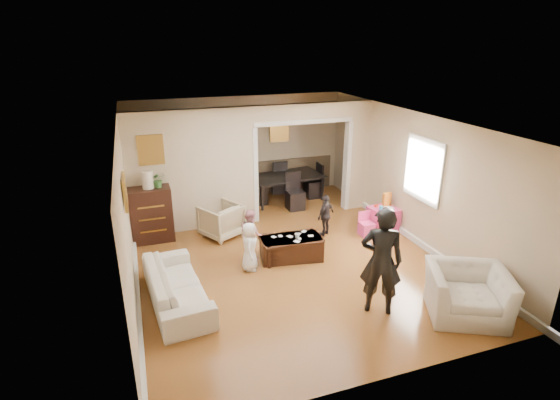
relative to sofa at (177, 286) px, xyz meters
name	(u,v)px	position (x,y,z in m)	size (l,w,h in m)	color
floor	(283,254)	(2.12, 0.98, -0.29)	(7.00, 7.00, 0.00)	#A86B2B
partition_left	(194,171)	(0.75, 2.78, 1.01)	(2.75, 0.18, 2.60)	#C4AE8F
partition_right	(356,156)	(4.60, 2.78, 1.01)	(0.55, 0.18, 2.60)	#C4AE8F
partition_header	(304,111)	(3.22, 2.78, 2.13)	(2.22, 0.18, 0.35)	#C4AE8F
window_pane	(424,170)	(4.85, 0.58, 1.26)	(0.03, 0.95, 1.10)	white
framed_art_partition	(151,150)	(-0.08, 2.68, 1.56)	(0.45, 0.03, 0.55)	brown
framed_art_sofa_wall	(125,192)	(-0.59, 0.38, 1.51)	(0.03, 0.55, 0.40)	brown
framed_art_alcove	(279,130)	(3.22, 4.42, 1.41)	(0.45, 0.03, 0.55)	brown
sofa	(177,286)	(0.00, 0.00, 0.00)	(2.01, 0.79, 0.59)	#EEE3CD
armchair_back	(221,220)	(1.17, 2.19, 0.05)	(0.74, 0.77, 0.70)	#C6B689
armchair_front	(467,293)	(4.07, -1.75, 0.07)	(1.13, 0.99, 0.73)	#EEE3CD
dresser	(152,215)	(-0.20, 2.44, 0.27)	(0.83, 0.46, 1.13)	black
table_lamp	(148,180)	(-0.20, 2.44, 1.02)	(0.22, 0.22, 0.36)	beige
potted_plant	(158,180)	(0.00, 2.44, 1.00)	(0.29, 0.25, 0.32)	#3D6F31
coffee_table	(291,248)	(2.21, 0.78, -0.08)	(1.13, 0.57, 0.43)	#331910
coffee_cup	(297,236)	(2.31, 0.73, 0.18)	(0.10, 0.10, 0.09)	silver
play_table	(383,219)	(4.53, 1.32, -0.03)	(0.54, 0.54, 0.52)	#D53876
cereal_box	(387,199)	(4.65, 1.42, 0.37)	(0.20, 0.07, 0.30)	yellow
cyan_cup	(381,208)	(4.43, 1.27, 0.26)	(0.08, 0.08, 0.08)	#27AAC7
toy_block	(376,206)	(4.41, 1.44, 0.25)	(0.08, 0.06, 0.05)	red
play_bowl	(389,209)	(4.58, 1.20, 0.25)	(0.20, 0.20, 0.05)	white
dining_table	(286,188)	(3.19, 3.76, 0.03)	(1.87, 1.04, 0.66)	black
adult_person	(381,261)	(2.87, -1.24, 0.56)	(0.62, 0.41, 1.71)	black
child_kneel_a	(250,247)	(1.36, 0.63, 0.16)	(0.44, 0.29, 0.91)	white
child_kneel_b	(251,234)	(1.51, 1.08, 0.19)	(0.47, 0.36, 0.96)	#D3848E
child_toddler	(326,215)	(3.26, 1.53, 0.15)	(0.53, 0.22, 0.90)	black
craft_papers	(295,236)	(2.29, 0.81, 0.13)	(0.78, 0.50, 0.00)	white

